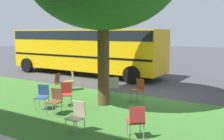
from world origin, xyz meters
TOP-DOWN VIEW (x-y plane):
  - ground at (0.00, 0.00)m, footprint 80.00×80.00m
  - grass_verge at (0.00, 3.20)m, footprint 48.00×6.00m
  - chair_0 at (3.85, 1.66)m, footprint 0.49×0.49m
  - chair_1 at (0.21, 1.06)m, footprint 0.53×0.54m
  - chair_2 at (3.79, 0.94)m, footprint 0.58×0.59m
  - chair_3 at (2.62, 3.89)m, footprint 0.54×0.55m
  - chair_4 at (0.14, 5.06)m, footprint 0.42×0.43m
  - chair_5 at (1.35, 1.11)m, footprint 0.59×0.59m
  - chair_6 at (-1.40, 4.58)m, footprint 0.59×0.59m
  - chair_7 at (1.80, 4.12)m, footprint 0.48×0.48m
  - chair_8 at (2.18, 3.12)m, footprint 0.58×0.59m
  - school_bus at (6.05, -3.21)m, footprint 10.40×2.80m

SIDE VIEW (x-z plane):
  - ground at x=0.00m, z-range 0.00..0.00m
  - grass_verge at x=0.00m, z-range 0.00..0.01m
  - chair_0 at x=3.85m, z-range 0.08..0.96m
  - chair_1 at x=0.21m, z-range 0.08..0.96m
  - chair_2 at x=3.79m, z-range 0.08..0.96m
  - chair_3 at x=2.62m, z-range 0.08..0.96m
  - chair_4 at x=0.14m, z-range 0.08..0.96m
  - chair_5 at x=1.35m, z-range 0.08..0.96m
  - chair_6 at x=-1.40m, z-range 0.08..0.96m
  - chair_7 at x=1.80m, z-range 0.08..0.96m
  - chair_8 at x=2.18m, z-range 0.08..0.96m
  - school_bus at x=6.05m, z-range 0.32..3.20m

